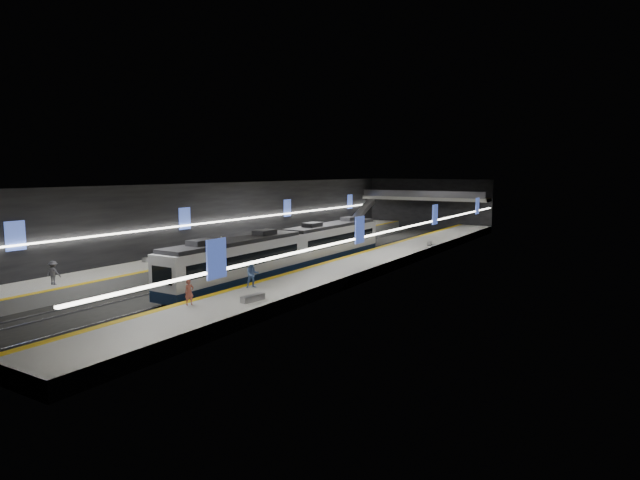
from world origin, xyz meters
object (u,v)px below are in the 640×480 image
Objects in this scene: bench_left_far at (292,234)px; bench_right_far at (430,243)px; passenger_left_b at (53,273)px; escalator at (361,213)px; passenger_right_b at (252,274)px; train at (290,250)px; passenger_right_a at (189,293)px; bench_left_near at (150,259)px; bench_right_near at (253,298)px; passenger_left_a at (222,244)px.

bench_left_far is 1.22× the size of bench_right_far.
bench_left_far is at bearing -105.46° from passenger_left_b.
bench_right_far is (16.80, -15.73, -1.70)m from escalator.
bench_right_far is 0.86× the size of passenger_right_b.
passenger_left_b is at bearing 160.13° from passenger_right_b.
bench_right_far is (6.80, 17.54, -0.99)m from train.
escalator is 5.02× the size of passenger_right_a.
passenger_right_b is (0.23, 5.92, 0.18)m from passenger_right_a.
escalator is 39.46m from bench_left_near.
escalator is at bearing 117.12° from bench_right_near.
passenger_left_a reaches higher than bench_left_near.
bench_left_near is (-1.49, -39.39, -1.70)m from escalator.
bench_left_far is 15.00m from passenger_left_a.
bench_right_near is at bearing -107.69° from bench_right_far.
passenger_right_b is (14.86, -26.53, 0.73)m from bench_left_far.
bench_left_near is 0.96× the size of bench_right_near.
passenger_right_b is (13.73, -43.36, -0.92)m from escalator.
bench_left_far is at bearing 71.76° from passenger_right_b.
passenger_right_a is (14.63, -32.44, 0.55)m from bench_left_far.
passenger_right_b is at bearing 19.30° from passenger_right_a.
bench_left_far is (-1.12, -16.83, -1.65)m from escalator.
passenger_left_a is (-13.35, 11.62, -0.19)m from passenger_right_b.
bench_left_near is 22.56m from bench_left_far.
passenger_right_b reaches higher than passenger_left_a.
passenger_right_b is 14.68m from passenger_left_b.
escalator is at bearing 60.09° from passenger_right_b.
bench_left_near is at bearing 166.06° from bench_right_near.
bench_right_near reaches higher than bench_right_far.
escalator is at bearing 36.81° from passenger_right_a.
bench_right_near is 1.00× the size of passenger_left_b.
bench_left_near is at bearing -144.37° from bench_right_far.
bench_left_near is at bearing -84.84° from bench_left_far.
train is 18.84m from bench_right_far.
train is 9.74m from passenger_left_a.
train is 15.39× the size of passenger_right_b.
escalator is 4.10× the size of passenger_right_b.
escalator is 5.06× the size of passenger_left_a.
bench_right_near is at bearing 56.47° from passenger_left_a.
passenger_right_a is at bearing -74.67° from escalator.
bench_right_near is 15.97m from passenger_left_b.
passenger_left_b is (1.85, -33.33, 0.63)m from bench_left_far.
passenger_right_a is at bearing 46.18° from passenger_left_a.
passenger_right_a reaches higher than bench_left_far.
bench_right_far is 33.71m from passenger_right_a.
escalator is 31.77m from passenger_left_a.
bench_left_far is 1.16× the size of passenger_left_b.
escalator is 4.78× the size of bench_left_near.
train is 17.09× the size of passenger_left_b.
bench_left_far is 35.59m from passenger_right_a.
bench_left_far is (0.37, 22.56, 0.04)m from bench_left_near.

